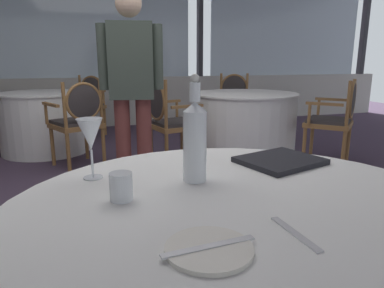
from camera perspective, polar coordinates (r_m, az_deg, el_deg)
The scene contains 17 objects.
ground_plane at distance 2.71m, azimuth -9.61°, elevation -11.48°, with size 15.13×15.13×0.00m, color #47384C.
window_wall_far at distance 6.32m, azimuth -15.16°, elevation 12.85°, with size 11.64×0.14×2.81m.
side_plate at distance 0.76m, azimuth 2.78°, elevation -16.66°, with size 0.19×0.19×0.01m, color silver.
butter_knife at distance 0.75m, azimuth 2.78°, elevation -16.31°, with size 0.21×0.02×0.00m, color silver.
dinner_fork at distance 0.85m, azimuth 16.41°, elevation -13.77°, with size 0.17×0.02×0.00m, color silver.
water_bottle at distance 1.12m, azimuth 0.46°, elevation 0.81°, with size 0.08×0.08×0.34m.
wine_glass at distance 1.19m, azimuth -16.21°, elevation 1.34°, with size 0.08×0.08×0.20m.
water_tumbler at distance 1.01m, azimuth -11.45°, elevation -6.80°, with size 0.06×0.06×0.08m, color white.
menu_book at distance 1.39m, azimuth 14.11°, elevation -2.64°, with size 0.29×0.24×0.02m, color black.
background_table_1 at distance 4.39m, azimuth 8.56°, elevation 3.34°, with size 1.27×1.27×0.75m.
dining_chair_1_0 at distance 5.41m, azimuth 6.95°, elevation 7.15°, with size 0.62×0.58×0.94m.
dining_chair_1_1 at distance 3.80m, azimuth -4.04°, elevation 4.59°, with size 0.55×0.60×0.95m.
dining_chair_1_2 at distance 4.11m, azimuth 22.55°, elevation 4.37°, with size 0.66×0.66×0.94m.
background_table_2 at distance 4.82m, azimuth -22.77°, elevation 3.32°, with size 1.11×1.11×0.75m.
dining_chair_2_0 at distance 3.90m, azimuth -17.87°, elevation 4.23°, with size 0.64×0.61×0.93m.
dining_chair_2_1 at distance 5.57m, azimuth -16.58°, elevation 6.80°, with size 0.66×0.64×0.92m.
diner_person_1 at distance 3.00m, azimuth -9.80°, elevation 9.86°, with size 0.52×0.26×1.68m.
Camera 1 is at (-0.31, -2.44, 1.13)m, focal length 32.81 mm.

